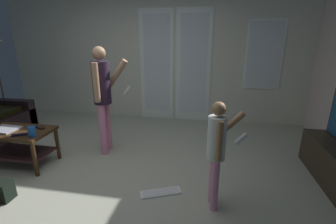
# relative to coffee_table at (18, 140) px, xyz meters

# --- Properties ---
(ground_plane) EXTENTS (6.11, 4.95, 0.02)m
(ground_plane) POSITION_rel_coffee_table_xyz_m (1.23, -0.19, -0.36)
(ground_plane) COLOR #9EA18D
(wall_back_with_doors) EXTENTS (6.11, 0.09, 2.74)m
(wall_back_with_doors) POSITION_rel_coffee_table_xyz_m (1.31, 2.25, 0.98)
(wall_back_with_doors) COLOR beige
(wall_back_with_doors) RESTS_ON ground_plane
(coffee_table) EXTENTS (0.86, 0.51, 0.48)m
(coffee_table) POSITION_rel_coffee_table_xyz_m (0.00, 0.00, 0.00)
(coffee_table) COLOR #392412
(coffee_table) RESTS_ON ground_plane
(person_adult) EXTENTS (0.47, 0.42, 1.51)m
(person_adult) POSITION_rel_coffee_table_xyz_m (0.97, 0.55, 0.56)
(person_adult) COLOR pink
(person_adult) RESTS_ON ground_plane
(person_child) EXTENTS (0.39, 0.33, 1.09)m
(person_child) POSITION_rel_coffee_table_xyz_m (2.52, -0.38, 0.30)
(person_child) COLOR pink
(person_child) RESTS_ON ground_plane
(loose_keyboard) EXTENTS (0.46, 0.29, 0.02)m
(loose_keyboard) POSITION_rel_coffee_table_xyz_m (1.95, -0.29, -0.34)
(loose_keyboard) COLOR white
(loose_keyboard) RESTS_ON ground_plane
(laptop_closed) EXTENTS (0.35, 0.28, 0.02)m
(laptop_closed) POSITION_rel_coffee_table_xyz_m (-0.16, -0.01, 0.14)
(laptop_closed) COLOR #AEADBA
(laptop_closed) RESTS_ON coffee_table
(cup_near_edge) EXTENTS (0.08, 0.08, 0.13)m
(cup_near_edge) POSITION_rel_coffee_table_xyz_m (0.35, -0.14, 0.20)
(cup_near_edge) COLOR #174D9F
(cup_near_edge) RESTS_ON coffee_table
(tv_remote_black) EXTENTS (0.18, 0.11, 0.02)m
(tv_remote_black) POSITION_rel_coffee_table_xyz_m (0.24, 0.13, 0.15)
(tv_remote_black) COLOR black
(tv_remote_black) RESTS_ON coffee_table
(dvd_remote_slim) EXTENTS (0.17, 0.13, 0.02)m
(dvd_remote_slim) POSITION_rel_coffee_table_xyz_m (0.17, -0.14, 0.15)
(dvd_remote_slim) COLOR black
(dvd_remote_slim) RESTS_ON coffee_table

